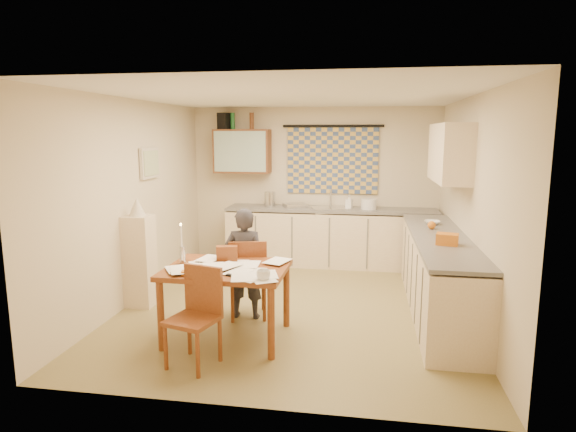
% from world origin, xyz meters
% --- Properties ---
extents(floor, '(4.00, 4.50, 0.02)m').
position_xyz_m(floor, '(0.00, 0.00, -0.01)').
color(floor, olive).
rests_on(floor, ground).
extents(ceiling, '(4.00, 4.50, 0.02)m').
position_xyz_m(ceiling, '(0.00, 0.00, 2.51)').
color(ceiling, white).
rests_on(ceiling, floor).
extents(wall_back, '(4.00, 0.02, 2.50)m').
position_xyz_m(wall_back, '(0.00, 2.26, 1.25)').
color(wall_back, beige).
rests_on(wall_back, floor).
extents(wall_front, '(4.00, 0.02, 2.50)m').
position_xyz_m(wall_front, '(0.00, -2.26, 1.25)').
color(wall_front, beige).
rests_on(wall_front, floor).
extents(wall_left, '(0.02, 4.50, 2.50)m').
position_xyz_m(wall_left, '(-2.01, 0.00, 1.25)').
color(wall_left, beige).
rests_on(wall_left, floor).
extents(wall_right, '(0.02, 4.50, 2.50)m').
position_xyz_m(wall_right, '(2.01, 0.00, 1.25)').
color(wall_right, beige).
rests_on(wall_right, floor).
extents(window_blind, '(1.45, 0.03, 1.05)m').
position_xyz_m(window_blind, '(0.30, 2.22, 1.65)').
color(window_blind, '#395081').
rests_on(window_blind, wall_back).
extents(curtain_rod, '(1.60, 0.04, 0.04)m').
position_xyz_m(curtain_rod, '(0.30, 2.20, 2.20)').
color(curtain_rod, black).
rests_on(curtain_rod, wall_back).
extents(wall_cabinet, '(0.90, 0.34, 0.70)m').
position_xyz_m(wall_cabinet, '(-1.15, 2.08, 1.80)').
color(wall_cabinet, '#572F19').
rests_on(wall_cabinet, wall_back).
extents(wall_cabinet_glass, '(0.84, 0.02, 0.64)m').
position_xyz_m(wall_cabinet_glass, '(-1.15, 1.91, 1.80)').
color(wall_cabinet_glass, '#99B2A5').
rests_on(wall_cabinet_glass, wall_back).
extents(upper_cabinet_right, '(0.34, 1.30, 0.70)m').
position_xyz_m(upper_cabinet_right, '(1.83, 0.55, 1.85)').
color(upper_cabinet_right, beige).
rests_on(upper_cabinet_right, wall_right).
extents(framed_print, '(0.04, 0.50, 0.40)m').
position_xyz_m(framed_print, '(-1.97, 0.40, 1.70)').
color(framed_print, beige).
rests_on(framed_print, wall_left).
extents(print_canvas, '(0.01, 0.42, 0.32)m').
position_xyz_m(print_canvas, '(-1.95, 0.40, 1.70)').
color(print_canvas, silver).
rests_on(print_canvas, wall_left).
extents(counter_back, '(3.30, 0.62, 0.92)m').
position_xyz_m(counter_back, '(0.31, 1.95, 0.45)').
color(counter_back, beige).
rests_on(counter_back, floor).
extents(counter_right, '(0.62, 2.95, 0.92)m').
position_xyz_m(counter_right, '(1.70, 0.06, 0.45)').
color(counter_right, beige).
rests_on(counter_right, floor).
extents(stove, '(0.55, 0.55, 0.85)m').
position_xyz_m(stove, '(1.70, -1.10, 0.43)').
color(stove, white).
rests_on(stove, floor).
extents(sink, '(0.67, 0.60, 0.10)m').
position_xyz_m(sink, '(0.28, 1.95, 0.88)').
color(sink, silver).
rests_on(sink, counter_back).
extents(tap, '(0.04, 0.04, 0.28)m').
position_xyz_m(tap, '(0.29, 2.13, 1.06)').
color(tap, silver).
rests_on(tap, counter_back).
extents(dish_rack, '(0.44, 0.42, 0.06)m').
position_xyz_m(dish_rack, '(-0.26, 1.95, 0.95)').
color(dish_rack, silver).
rests_on(dish_rack, counter_back).
extents(kettle, '(0.19, 0.19, 0.24)m').
position_xyz_m(kettle, '(-0.68, 1.95, 1.04)').
color(kettle, silver).
rests_on(kettle, counter_back).
extents(mixing_bowl, '(0.28, 0.28, 0.16)m').
position_xyz_m(mixing_bowl, '(0.90, 1.95, 1.00)').
color(mixing_bowl, white).
rests_on(mixing_bowl, counter_back).
extents(soap_bottle, '(0.15, 0.15, 0.21)m').
position_xyz_m(soap_bottle, '(0.59, 2.00, 1.02)').
color(soap_bottle, white).
rests_on(soap_bottle, counter_back).
extents(bowl, '(0.23, 0.23, 0.05)m').
position_xyz_m(bowl, '(1.70, 0.78, 0.94)').
color(bowl, white).
rests_on(bowl, counter_right).
extents(orange_bag, '(0.25, 0.21, 0.12)m').
position_xyz_m(orange_bag, '(1.70, -0.39, 0.98)').
color(orange_bag, orange).
rests_on(orange_bag, counter_right).
extents(fruit_orange, '(0.10, 0.10, 0.10)m').
position_xyz_m(fruit_orange, '(1.65, 0.45, 0.97)').
color(fruit_orange, orange).
rests_on(fruit_orange, counter_right).
extents(speaker, '(0.21, 0.24, 0.26)m').
position_xyz_m(speaker, '(-1.44, 2.08, 2.28)').
color(speaker, black).
rests_on(speaker, wall_cabinet).
extents(bottle_green, '(0.08, 0.08, 0.26)m').
position_xyz_m(bottle_green, '(-1.30, 2.08, 2.28)').
color(bottle_green, '#195926').
rests_on(bottle_green, wall_cabinet).
extents(bottle_brown, '(0.08, 0.08, 0.26)m').
position_xyz_m(bottle_brown, '(-0.99, 2.08, 2.28)').
color(bottle_brown, '#572F19').
rests_on(bottle_brown, wall_cabinet).
extents(dining_table, '(1.22, 0.94, 0.75)m').
position_xyz_m(dining_table, '(-0.53, -1.02, 0.38)').
color(dining_table, '#693013').
rests_on(dining_table, floor).
extents(chair_far, '(0.51, 0.51, 0.92)m').
position_xyz_m(chair_far, '(-0.46, -0.43, 0.28)').
color(chair_far, '#693013').
rests_on(chair_far, floor).
extents(chair_near, '(0.50, 0.50, 0.89)m').
position_xyz_m(chair_near, '(-0.66, -1.64, 0.28)').
color(chair_near, '#693013').
rests_on(chair_near, floor).
extents(person, '(0.48, 0.33, 1.27)m').
position_xyz_m(person, '(-0.49, -0.45, 0.63)').
color(person, black).
rests_on(person, floor).
extents(shelf_stand, '(0.32, 0.30, 1.12)m').
position_xyz_m(shelf_stand, '(-1.84, -0.27, 0.56)').
color(shelf_stand, beige).
rests_on(shelf_stand, floor).
extents(lampshade, '(0.20, 0.20, 0.22)m').
position_xyz_m(lampshade, '(-1.84, -0.27, 1.23)').
color(lampshade, beige).
rests_on(lampshade, shelf_stand).
extents(letter_rack, '(0.24, 0.15, 0.16)m').
position_xyz_m(letter_rack, '(-0.60, -0.78, 0.83)').
color(letter_rack, '#693013').
rests_on(letter_rack, dining_table).
extents(mug, '(0.13, 0.13, 0.10)m').
position_xyz_m(mug, '(-0.07, -1.40, 0.80)').
color(mug, white).
rests_on(mug, dining_table).
extents(magazine, '(0.26, 0.31, 0.02)m').
position_xyz_m(magazine, '(-0.97, -1.24, 0.76)').
color(magazine, maroon).
rests_on(magazine, dining_table).
extents(book, '(0.18, 0.24, 0.02)m').
position_xyz_m(book, '(-0.94, -1.14, 0.76)').
color(book, orange).
rests_on(book, dining_table).
extents(orange_box, '(0.14, 0.11, 0.04)m').
position_xyz_m(orange_box, '(-0.82, -1.34, 0.77)').
color(orange_box, orange).
rests_on(orange_box, dining_table).
extents(eyeglasses, '(0.14, 0.09, 0.02)m').
position_xyz_m(eyeglasses, '(-0.38, -1.32, 0.76)').
color(eyeglasses, black).
rests_on(eyeglasses, dining_table).
extents(candle_holder, '(0.07, 0.07, 0.18)m').
position_xyz_m(candle_holder, '(-1.02, -0.96, 0.84)').
color(candle_holder, silver).
rests_on(candle_holder, dining_table).
extents(candle, '(0.03, 0.03, 0.22)m').
position_xyz_m(candle, '(-1.03, -0.96, 1.04)').
color(candle, white).
rests_on(candle, dining_table).
extents(candle_flame, '(0.02, 0.02, 0.02)m').
position_xyz_m(candle_flame, '(-1.03, -0.95, 1.16)').
color(candle_flame, '#FFCC66').
rests_on(candle_flame, dining_table).
extents(papers, '(1.23, 0.96, 0.03)m').
position_xyz_m(papers, '(-0.40, -1.15, 0.76)').
color(papers, white).
rests_on(papers, dining_table).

